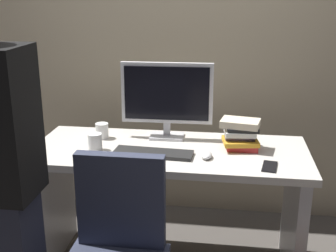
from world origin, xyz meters
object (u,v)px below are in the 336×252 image
Objects in this scene: cup_near_keyboard at (95,142)px; cup_by_monitor at (102,131)px; desk at (169,185)px; cell_phone at (270,167)px; monitor at (167,96)px; keyboard at (153,153)px; book_stack at (241,134)px; mouse at (206,155)px.

cup_near_keyboard is 0.21m from cup_by_monitor.
cell_phone reaches higher than desk.
monitor is (-0.04, 0.19, 0.48)m from desk.
cup_near_keyboard reaches higher than cell_phone.
desk is 0.62m from cell_phone.
book_stack is at bearing 22.52° from keyboard.
mouse is 0.62m from cup_near_keyboard.
cell_phone is at bearing -18.42° from cup_by_monitor.
cup_by_monitor is at bearing -170.99° from monitor.
keyboard is 4.69× the size of cup_by_monitor.
monitor reaches higher than cup_near_keyboard.
mouse is at bearing -136.99° from book_stack.
mouse is at bearing 174.79° from cell_phone.
cup_near_keyboard is at bearing 177.03° from mouse.
cup_by_monitor reaches higher than cell_phone.
cup_near_keyboard is at bearing -168.90° from desk.
cup_near_keyboard is at bearing -170.37° from book_stack.
monitor is 0.39m from keyboard.
cell_phone is (0.14, -0.25, -0.08)m from book_stack.
cell_phone is (0.95, -0.11, -0.04)m from cup_near_keyboard.
book_stack is (0.82, -0.07, 0.04)m from cup_by_monitor.
desk is 6.74× the size of book_stack.
desk is 16.91× the size of cup_by_monitor.
monitor is at bearing 102.04° from desk.
cup_by_monitor is (-0.02, 0.21, -0.00)m from cup_near_keyboard.
book_stack is (0.44, -0.13, -0.17)m from monitor.
cup_near_keyboard reaches higher than desk.
cup_near_keyboard is 0.67× the size of cell_phone.
cup_near_keyboard is 1.05× the size of cup_by_monitor.
monitor is 0.44m from cup_by_monitor.
cup_near_keyboard is (-0.41, -0.08, 0.27)m from desk.
cup_near_keyboard is (-0.62, 0.03, 0.03)m from mouse.
desk is 0.50m from cup_near_keyboard.
keyboard is 0.29m from mouse.
book_stack is at bearing 129.01° from cell_phone.
cup_by_monitor is at bearing 95.39° from cup_near_keyboard.
book_stack is at bearing 43.01° from mouse.
cup_by_monitor is 0.40× the size of book_stack.
cup_near_keyboard is 0.81m from book_stack.
cup_by_monitor is at bearing 170.66° from cell_phone.
desk is 0.52m from monitor.
mouse is 0.69× the size of cell_phone.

